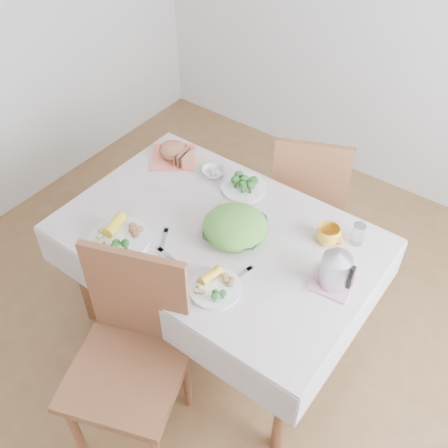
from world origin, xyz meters
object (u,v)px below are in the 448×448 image
Objects in this scene: chair_far at (308,193)px; dinner_plate_left at (120,240)px; chair_near at (127,380)px; yellow_mug at (328,235)px; dinner_plate_right at (215,288)px; electric_kettle at (336,265)px; salad_bowl at (235,231)px; dining_table at (219,284)px.

dinner_plate_left is (-0.39, -1.16, 0.31)m from chair_far.
yellow_mug is at bearing 47.50° from chair_near.
dinner_plate_left is 2.58× the size of yellow_mug.
electric_kettle is at bearing 40.36° from dinner_plate_right.
salad_bowl is 0.97× the size of dinner_plate_left.
electric_kettle is at bearing 21.71° from dinner_plate_left.
dinner_plate_right is at bearing 73.12° from chair_far.
chair_far reaches higher than salad_bowl.
dining_table is 1.32× the size of chair_near.
chair_near is at bearing -92.24° from salad_bowl.
dinner_plate_left is at bearing 113.32° from chair_near.
dining_table is at bearing 43.30° from dinner_plate_left.
chair_far reaches higher than dinner_plate_right.
dinner_plate_left is 1.29× the size of dinner_plate_right.
dinner_plate_right is 1.26× the size of electric_kettle.
chair_far is 8.34× the size of yellow_mug.
salad_bowl reaches higher than dinner_plate_right.
chair_far reaches higher than dinner_plate_left.
dinner_plate_left reaches higher than dining_table.
chair_far is at bearing 69.28° from chair_near.
electric_kettle reaches higher than salad_bowl.
chair_near is 9.12× the size of yellow_mug.
yellow_mug is at bearing 65.46° from dinner_plate_right.
dining_table is 7.60× the size of electric_kettle.
dining_table is 0.67m from yellow_mug.
dinner_plate_left is at bearing -147.08° from electric_kettle.
dinner_plate_left is (-0.34, -0.32, 0.40)m from dining_table.
salad_bowl is at bearing 67.41° from chair_far.
chair_far is at bearing 97.35° from dinner_plate_right.
yellow_mug reaches higher than dining_table.
salad_bowl is (0.03, 0.76, 0.33)m from chair_near.
chair_far is 1.26m from dinner_plate_left.
chair_far is 4.16× the size of dinner_plate_right.
dinner_plate_right is at bearing 4.01° from dinner_plate_left.
salad_bowl is 1.58× the size of electric_kettle.
dining_table is 6.02× the size of dinner_plate_right.
salad_bowl is 0.55m from dinner_plate_left.
dinner_plate_right is at bearing -114.54° from yellow_mug.
chair_near reaches higher than dinner_plate_left.
chair_near is 0.64m from dinner_plate_left.
salad_bowl is at bearing -166.68° from electric_kettle.
chair_near is (0.05, -0.73, 0.09)m from dining_table.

